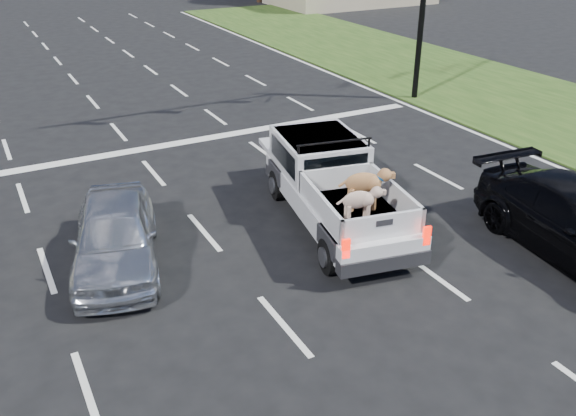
% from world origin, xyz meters
% --- Properties ---
extents(ground, '(160.00, 160.00, 0.00)m').
position_xyz_m(ground, '(0.00, 0.00, 0.00)').
color(ground, black).
rests_on(ground, ground).
extents(road_markings, '(17.75, 60.00, 0.01)m').
position_xyz_m(road_markings, '(0.00, 6.56, 0.01)').
color(road_markings, silver).
rests_on(road_markings, ground).
extents(grass_shoulder_right, '(8.00, 60.00, 0.06)m').
position_xyz_m(grass_shoulder_right, '(13.00, 6.00, 0.03)').
color(grass_shoulder_right, '#1F3D12').
rests_on(grass_shoulder_right, ground).
extents(pickup_truck, '(2.91, 5.69, 2.03)m').
position_xyz_m(pickup_truck, '(1.20, 3.10, 0.94)').
color(pickup_truck, black).
rests_on(pickup_truck, ground).
extents(silver_sedan, '(2.72, 4.48, 1.43)m').
position_xyz_m(silver_sedan, '(-3.86, 3.50, 0.71)').
color(silver_sedan, silver).
rests_on(silver_sedan, ground).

